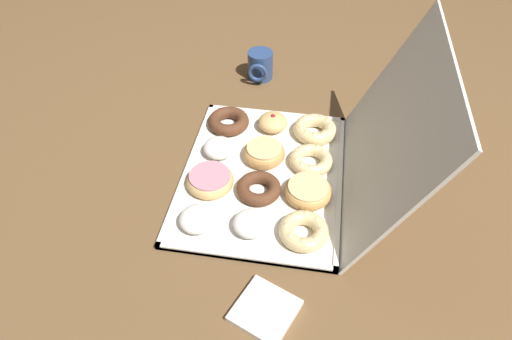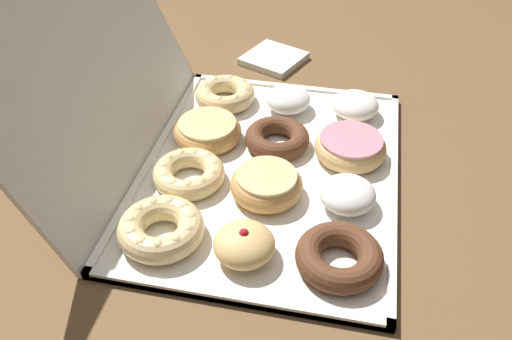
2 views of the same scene
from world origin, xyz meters
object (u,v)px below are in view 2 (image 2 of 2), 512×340
object	(u,v)px
cruller_donut_8	(161,228)
cruller_donut_11	(225,94)
powdered_filled_donut_3	(355,105)
chocolate_cake_ring_donut_6	(277,138)
donut_box	(270,172)
jelly_filled_donut_4	(246,244)
glazed_ring_donut_10	(208,131)
pink_frosted_donut_2	(350,147)
glazed_ring_donut_5	(266,184)
napkin_stack	(274,58)
powdered_filled_donut_1	(348,194)
powdered_filled_donut_7	(286,99)
cruller_donut_9	(189,173)
chocolate_cake_ring_donut_0	(339,257)

from	to	relation	value
cruller_donut_8	cruller_donut_11	distance (m)	0.37
powdered_filled_donut_3	chocolate_cake_ring_donut_6	bearing A→B (deg)	134.88
donut_box	jelly_filled_donut_4	xyz separation A→B (m)	(-0.19, -0.00, 0.03)
donut_box	glazed_ring_donut_10	xyz separation A→B (m)	(0.06, 0.12, 0.02)
pink_frosted_donut_2	cruller_donut_11	distance (m)	0.28
cruller_donut_11	glazed_ring_donut_5	bearing A→B (deg)	-152.31
cruller_donut_8	glazed_ring_donut_10	distance (m)	0.24
cruller_donut_8	cruller_donut_11	world-z (taller)	cruller_donut_8
cruller_donut_8	napkin_stack	size ratio (longest dim) A/B	1.06
donut_box	cruller_donut_11	bearing A→B (deg)	33.75
donut_box	chocolate_cake_ring_donut_6	xyz separation A→B (m)	(0.07, -0.00, 0.02)
donut_box	napkin_stack	world-z (taller)	same
powdered_filled_donut_3	cruller_donut_8	size ratio (longest dim) A/B	0.70
jelly_filled_donut_4	napkin_stack	world-z (taller)	jelly_filled_donut_4
donut_box	jelly_filled_donut_4	world-z (taller)	jelly_filled_donut_4
donut_box	powdered_filled_donut_1	size ratio (longest dim) A/B	6.32
powdered_filled_donut_7	jelly_filled_donut_4	bearing A→B (deg)	-178.98
powdered_filled_donut_3	napkin_stack	size ratio (longest dim) A/B	0.74
cruller_donut_9	powdered_filled_donut_1	bearing A→B (deg)	-90.80
cruller_donut_9	napkin_stack	xyz separation A→B (m)	(0.44, -0.06, -0.02)
powdered_filled_donut_3	glazed_ring_donut_5	xyz separation A→B (m)	(-0.25, 0.12, -0.00)
jelly_filled_donut_4	cruller_donut_9	world-z (taller)	jelly_filled_donut_4
powdered_filled_donut_1	pink_frosted_donut_2	distance (m)	0.12
donut_box	powdered_filled_donut_7	world-z (taller)	powdered_filled_donut_7
glazed_ring_donut_5	cruller_donut_11	bearing A→B (deg)	27.69
pink_frosted_donut_2	chocolate_cake_ring_donut_6	distance (m)	0.13
donut_box	cruller_donut_9	distance (m)	0.13
chocolate_cake_ring_donut_0	cruller_donut_8	distance (m)	0.25
powdered_filled_donut_3	cruller_donut_9	distance (m)	0.35
powdered_filled_donut_1	cruller_donut_8	distance (m)	0.28
powdered_filled_donut_1	jelly_filled_donut_4	size ratio (longest dim) A/B	1.00
cruller_donut_9	pink_frosted_donut_2	bearing A→B (deg)	-64.48
glazed_ring_donut_5	cruller_donut_8	size ratio (longest dim) A/B	0.91
glazed_ring_donut_5	powdered_filled_donut_7	bearing A→B (deg)	2.46
cruller_donut_11	chocolate_cake_ring_donut_0	bearing A→B (deg)	-145.50
napkin_stack	cruller_donut_9	bearing A→B (deg)	172.47
pink_frosted_donut_2	napkin_stack	xyz separation A→B (m)	(0.32, 0.19, -0.02)
chocolate_cake_ring_donut_6	powdered_filled_donut_3	bearing A→B (deg)	-45.12
powdered_filled_donut_3	cruller_donut_11	distance (m)	0.25
powdered_filled_donut_1	donut_box	bearing A→B (deg)	65.32
jelly_filled_donut_4	chocolate_cake_ring_donut_6	xyz separation A→B (m)	(0.26, 0.00, -0.01)
glazed_ring_donut_10	glazed_ring_donut_5	bearing A→B (deg)	-133.02
cruller_donut_9	cruller_donut_11	distance (m)	0.24
cruller_donut_9	cruller_donut_11	world-z (taller)	cruller_donut_11
glazed_ring_donut_5	cruller_donut_11	world-z (taller)	glazed_ring_donut_5
cruller_donut_8	cruller_donut_9	world-z (taller)	cruller_donut_8
donut_box	pink_frosted_donut_2	size ratio (longest dim) A/B	4.44
jelly_filled_donut_4	powdered_filled_donut_7	xyz separation A→B (m)	(0.37, 0.01, -0.00)
pink_frosted_donut_2	cruller_donut_9	world-z (taller)	pink_frosted_donut_2
powdered_filled_donut_3	powdered_filled_donut_7	distance (m)	0.13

